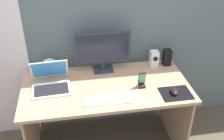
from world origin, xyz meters
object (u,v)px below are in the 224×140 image
object	(u,v)px
laptop	(51,83)
keyboard_external	(111,100)
mouse	(174,91)
phone_in_dock	(142,82)
speaker_right	(167,57)
speaker_near_monitor	(154,58)
fishbowl	(50,67)
monitor	(103,50)

from	to	relation	value
laptop	keyboard_external	world-z (taller)	laptop
mouse	phone_in_dock	xyz separation A→B (m)	(-0.23, 0.14, 0.03)
speaker_right	speaker_near_monitor	xyz separation A→B (m)	(-0.13, -0.00, -0.00)
fishbowl	speaker_near_monitor	bearing A→B (deg)	-0.09
speaker_right	speaker_near_monitor	bearing A→B (deg)	-179.99
speaker_near_monitor	keyboard_external	bearing A→B (deg)	-136.64
monitor	fishbowl	distance (m)	0.50
monitor	phone_in_dock	size ratio (longest dim) A/B	3.57
speaker_near_monitor	fishbowl	bearing A→B (deg)	179.91
speaker_near_monitor	keyboard_external	size ratio (longest dim) A/B	0.35
monitor	laptop	xyz separation A→B (m)	(-0.47, -0.20, -0.16)
monitor	mouse	world-z (taller)	monitor
speaker_near_monitor	phone_in_dock	bearing A→B (deg)	-122.36
mouse	speaker_right	bearing A→B (deg)	88.31
laptop	fishbowl	distance (m)	0.20
fishbowl	keyboard_external	world-z (taller)	fishbowl
keyboard_external	phone_in_dock	bearing A→B (deg)	27.82
keyboard_external	monitor	bearing A→B (deg)	91.28
monitor	mouse	size ratio (longest dim) A/B	4.95
speaker_near_monitor	laptop	distance (m)	0.97
monitor	speaker_near_monitor	size ratio (longest dim) A/B	3.29
monitor	keyboard_external	distance (m)	0.50
laptop	speaker_right	bearing A→B (deg)	10.53
keyboard_external	mouse	xyz separation A→B (m)	(0.52, 0.00, 0.02)
monitor	fishbowl	world-z (taller)	monitor
speaker_right	fishbowl	xyz separation A→B (m)	(-1.09, 0.00, -0.00)
speaker_right	fishbowl	world-z (taller)	fishbowl
keyboard_external	laptop	bearing A→B (deg)	152.47
speaker_right	phone_in_dock	size ratio (longest dim) A/B	1.10
fishbowl	phone_in_dock	distance (m)	0.83
phone_in_dock	speaker_near_monitor	bearing A→B (deg)	57.64
speaker_right	keyboard_external	size ratio (longest dim) A/B	0.36
speaker_right	monitor	bearing A→B (deg)	-179.82
laptop	mouse	world-z (taller)	laptop
monitor	fishbowl	size ratio (longest dim) A/B	3.11
speaker_right	keyboard_external	world-z (taller)	speaker_right
monitor	keyboard_external	size ratio (longest dim) A/B	1.15
laptop	keyboard_external	xyz separation A→B (m)	(0.47, -0.26, -0.04)
laptop	keyboard_external	distance (m)	0.53
speaker_near_monitor	mouse	world-z (taller)	speaker_near_monitor
mouse	phone_in_dock	distance (m)	0.27
speaker_near_monitor	keyboard_external	xyz separation A→B (m)	(-0.49, -0.46, -0.07)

